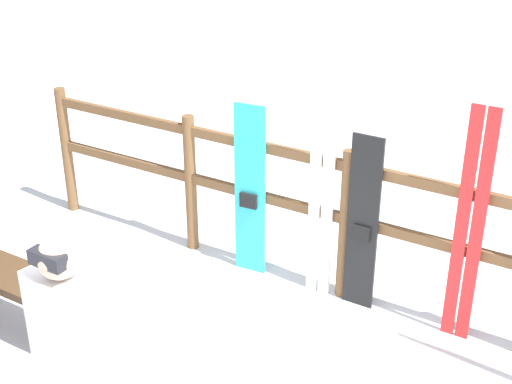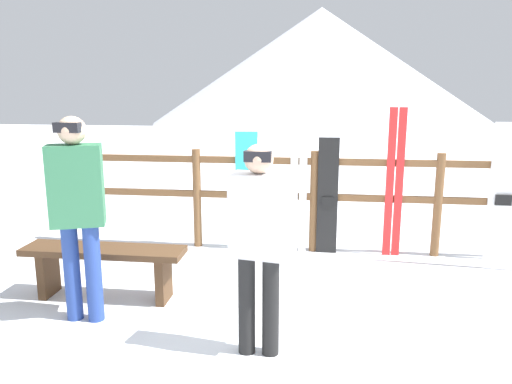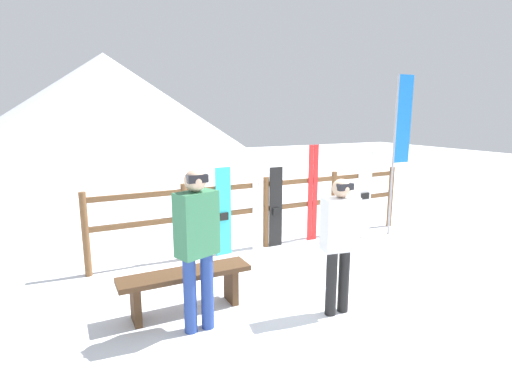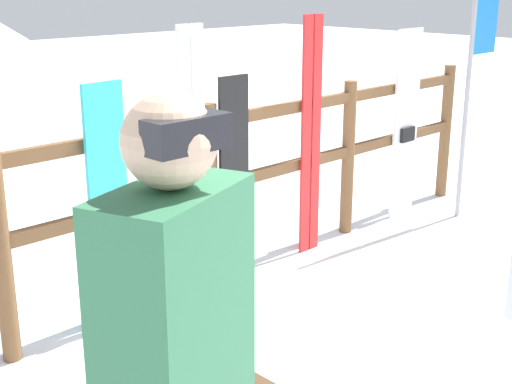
{
  "view_description": "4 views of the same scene",
  "coord_description": "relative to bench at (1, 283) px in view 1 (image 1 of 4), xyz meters",
  "views": [
    {
      "loc": [
        1.86,
        -2.61,
        3.16
      ],
      "look_at": [
        -0.36,
        1.06,
        1.1
      ],
      "focal_mm": 50.0,
      "sensor_mm": 36.0,
      "label": 1
    },
    {
      "loc": [
        0.04,
        -4.08,
        1.97
      ],
      "look_at": [
        -0.61,
        1.11,
        0.86
      ],
      "focal_mm": 35.0,
      "sensor_mm": 36.0,
      "label": 2
    },
    {
      "loc": [
        -3.12,
        -4.09,
        2.29
      ],
      "look_at": [
        -0.51,
        1.13,
        1.13
      ],
      "focal_mm": 28.0,
      "sensor_mm": 36.0,
      "label": 3
    },
    {
      "loc": [
        -2.89,
        -1.6,
        1.99
      ],
      "look_at": [
        -0.17,
        1.17,
        0.81
      ],
      "focal_mm": 50.0,
      "sensor_mm": 36.0,
      "label": 4
    }
  ],
  "objects": [
    {
      "name": "person_white",
      "position": [
        1.56,
        -0.81,
        0.55
      ],
      "size": [
        0.43,
        0.29,
        1.58
      ],
      "color": "black",
      "rests_on": "ground"
    },
    {
      "name": "fence",
      "position": [
        1.92,
        1.64,
        0.36
      ],
      "size": [
        5.83,
        0.1,
        1.22
      ],
      "color": "brown",
      "rests_on": "ground"
    },
    {
      "name": "ski_pair_red",
      "position": [
        2.84,
        1.59,
        0.5
      ],
      "size": [
        0.2,
        0.02,
        1.74
      ],
      "color": "red",
      "rests_on": "ground"
    },
    {
      "name": "snowboard_cyan",
      "position": [
        1.12,
        1.58,
        0.35
      ],
      "size": [
        0.26,
        0.07,
        1.44
      ],
      "color": "#2DBFCC",
      "rests_on": "ground"
    },
    {
      "name": "ski_pair_white",
      "position": [
        1.74,
        1.59,
        0.49
      ],
      "size": [
        0.19,
        0.02,
        1.72
      ],
      "color": "white",
      "rests_on": "ground"
    },
    {
      "name": "snowboard_black_stripe",
      "position": [
        2.08,
        1.58,
        0.32
      ],
      "size": [
        0.24,
        0.06,
        1.39
      ],
      "color": "black",
      "rests_on": "ground"
    },
    {
      "name": "bench",
      "position": [
        0.0,
        0.0,
        0.0
      ],
      "size": [
        1.52,
        0.36,
        0.5
      ],
      "color": "#4C331E",
      "rests_on": "ground"
    }
  ]
}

